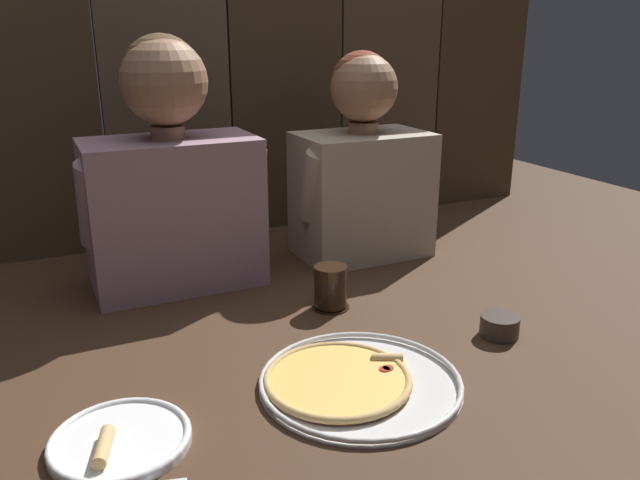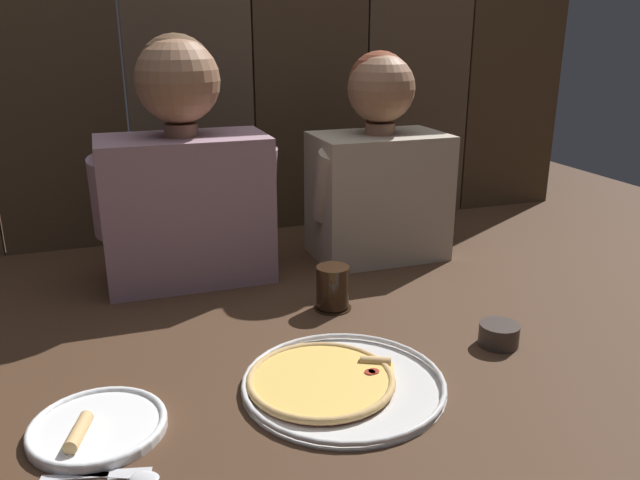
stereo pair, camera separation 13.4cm
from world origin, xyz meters
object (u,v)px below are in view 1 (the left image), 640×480
at_px(dinner_plate, 120,440).
at_px(drinking_glass, 331,288).
at_px(dipping_bowl, 500,325).
at_px(pizza_tray, 351,380).
at_px(diner_right, 362,167).
at_px(diner_left, 171,176).

xyz_separation_m(dinner_plate, drinking_glass, (0.51, 0.32, 0.04)).
distance_m(dinner_plate, dipping_bowl, 0.77).
bearing_deg(pizza_tray, drinking_glass, 70.36).
bearing_deg(diner_right, pizza_tray, -120.03).
relative_size(dipping_bowl, diner_right, 0.15).
relative_size(pizza_tray, dipping_bowl, 4.52).
bearing_deg(drinking_glass, diner_right, 50.98).
bearing_deg(dipping_bowl, dinner_plate, -176.91).
relative_size(drinking_glass, dipping_bowl, 1.25).
bearing_deg(drinking_glass, dinner_plate, -148.41).
bearing_deg(diner_left, pizza_tray, -74.80).
xyz_separation_m(dinner_plate, dipping_bowl, (0.77, 0.04, 0.02)).
xyz_separation_m(drinking_glass, diner_left, (-0.28, 0.30, 0.23)).
relative_size(pizza_tray, diner_left, 0.61).
bearing_deg(diner_left, diner_right, -0.08).
bearing_deg(pizza_tray, dipping_bowl, 6.09).
bearing_deg(diner_left, drinking_glass, -47.05).
height_order(pizza_tray, diner_left, diner_left).
bearing_deg(diner_left, dinner_plate, -110.92).
distance_m(dinner_plate, diner_right, 1.00).
height_order(pizza_tray, diner_right, diner_right).
distance_m(drinking_glass, diner_left, 0.47).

